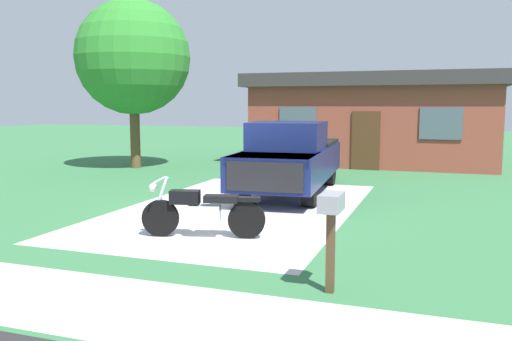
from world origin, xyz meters
name	(u,v)px	position (x,y,z in m)	size (l,w,h in m)	color
ground_plane	(240,208)	(0.00, 0.00, 0.00)	(80.00, 80.00, 0.00)	#346F41
driveway_pad	(240,208)	(0.00, 0.00, 0.00)	(4.98, 8.45, 0.01)	#BDBDBD
sidewalk_strip	(64,298)	(0.00, -6.00, 0.00)	(36.00, 1.80, 0.01)	silver
motorcycle	(202,211)	(0.32, -2.71, 0.47)	(2.17, 0.87, 1.09)	black
pickup_truck	(291,157)	(0.51, 2.43, 0.95)	(2.41, 5.75, 1.90)	black
mailbox	(331,216)	(3.02, -4.72, 0.98)	(0.26, 0.48, 1.26)	#4C3823
shade_tree	(133,58)	(-6.44, 5.96, 4.03)	(4.15, 4.15, 6.12)	brown
neighbor_house	(375,118)	(1.70, 10.64, 1.79)	(9.60, 5.60, 3.50)	brown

